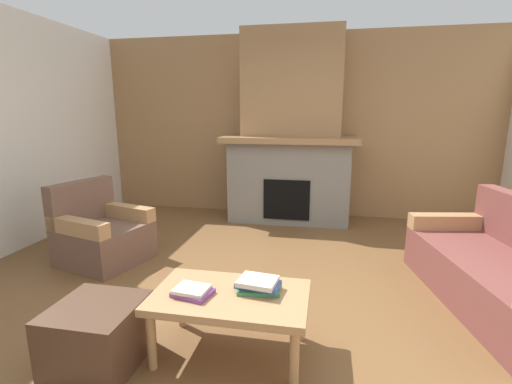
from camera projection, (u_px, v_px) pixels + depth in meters
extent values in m
plane|color=brown|center=(255.00, 308.00, 2.98)|extent=(9.00, 9.00, 0.00)
cube|color=#997047|center=(293.00, 127.00, 5.56)|extent=(6.00, 0.12, 2.70)
cube|color=gray|center=(289.00, 181.00, 5.34)|extent=(1.70, 0.70, 1.15)
cube|color=black|center=(287.00, 199.00, 5.06)|extent=(0.64, 0.08, 0.56)
cube|color=#997047|center=(290.00, 139.00, 5.16)|extent=(1.90, 0.82, 0.08)
cube|color=#997047|center=(292.00, 83.00, 5.13)|extent=(1.40, 0.50, 1.47)
cube|color=brown|center=(499.00, 283.00, 2.97)|extent=(1.14, 1.92, 0.40)
cube|color=tan|center=(452.00, 222.00, 3.71)|extent=(0.86, 0.30, 0.15)
cube|color=brown|center=(105.00, 243.00, 3.87)|extent=(0.93, 0.93, 0.40)
cube|color=brown|center=(81.00, 202.00, 3.92)|extent=(0.34, 0.77, 0.45)
cube|color=tan|center=(77.00, 227.00, 3.54)|extent=(0.77, 0.34, 0.15)
cube|color=tan|center=(125.00, 212.00, 4.09)|extent=(0.77, 0.34, 0.15)
cube|color=tan|center=(230.00, 297.00, 2.34)|extent=(1.00, 0.60, 0.05)
cylinder|color=tan|center=(151.00, 341.00, 2.24)|extent=(0.06, 0.06, 0.38)
cylinder|color=tan|center=(294.00, 359.00, 2.07)|extent=(0.06, 0.06, 0.38)
cylinder|color=tan|center=(182.00, 302.00, 2.70)|extent=(0.06, 0.06, 0.38)
cylinder|color=tan|center=(301.00, 314.00, 2.53)|extent=(0.06, 0.06, 0.38)
cube|color=#4C3323|center=(98.00, 334.00, 2.29)|extent=(0.52, 0.52, 0.40)
cube|color=#7A3D84|center=(193.00, 293.00, 2.31)|extent=(0.27, 0.23, 0.03)
cube|color=beige|center=(192.00, 289.00, 2.31)|extent=(0.23, 0.19, 0.02)
cube|color=#3D7F4C|center=(259.00, 289.00, 2.37)|extent=(0.29, 0.20, 0.02)
cube|color=#335699|center=(258.00, 284.00, 2.37)|extent=(0.30, 0.20, 0.03)
cube|color=beige|center=(258.00, 281.00, 2.35)|extent=(0.26, 0.23, 0.03)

